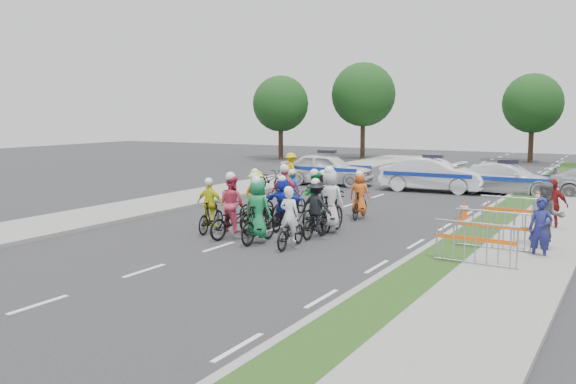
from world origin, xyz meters
The scene contains 35 objects.
ground centered at (0.00, 0.00, 0.00)m, with size 90.00×90.00×0.00m, color #28282B.
curb_right centered at (5.10, 5.00, 0.06)m, with size 0.20×60.00×0.12m, color gray.
grass_strip centered at (5.80, 5.00, 0.06)m, with size 1.20×60.00×0.11m, color #1F4014.
sidewalk_right centered at (7.60, 5.00, 0.07)m, with size 2.40×60.00×0.13m, color gray.
sidewalk_left centered at (-6.50, 5.00, 0.07)m, with size 3.00×60.00×0.13m, color gray.
rider_0 centered at (1.74, 0.89, 0.57)m, with size 0.72×1.71×1.70m.
rider_1 centered at (0.66, 0.98, 0.74)m, with size 0.80×1.82×1.91m.
rider_2 centered at (-0.41, 1.29, 0.72)m, with size 0.96×1.99×1.95m.
rider_3 centered at (-1.41, 1.59, 0.66)m, with size 0.90×1.67×1.70m.
rider_4 centered at (1.71, 2.56, 0.69)m, with size 0.99×1.74×1.76m.
rider_5 centered at (0.32, 3.03, 0.74)m, with size 1.40×1.67×1.73m.
rider_6 centered at (-0.57, 2.86, 0.59)m, with size 0.74×1.79×1.78m.
rider_7 centered at (1.77, 3.35, 0.79)m, with size 0.88×1.97×2.06m.
rider_8 centered at (0.87, 4.15, 0.69)m, with size 0.78×1.83×1.86m.
rider_9 centered at (-0.20, 4.11, 0.75)m, with size 1.00×1.88×1.97m.
rider_10 centered at (-1.47, 4.33, 0.69)m, with size 1.06×1.80×1.76m.
rider_11 centered at (0.60, 5.33, 0.73)m, with size 1.41×1.68×1.72m.
rider_12 centered at (-0.77, 5.67, 0.55)m, with size 0.65×1.66×1.66m.
rider_13 centered at (1.58, 6.16, 0.66)m, with size 0.74×1.63×1.67m.
police_car_0 centered at (-3.77, 14.73, 0.80)m, with size 1.88×4.67×1.59m, color white.
police_car_1 centered at (1.60, 14.71, 0.77)m, with size 1.63×4.69×1.54m, color white.
police_car_2 centered at (4.81, 15.43, 0.69)m, with size 1.93×4.74×1.38m, color white.
spectator_0 centered at (7.90, 2.60, 0.79)m, with size 0.58×0.38×1.59m, color navy.
spectator_1 centered at (7.90, 3.64, 0.93)m, with size 0.91×0.71×1.87m, color #58595D.
spectator_2 centered at (7.65, 6.85, 0.82)m, with size 0.96×0.40×1.63m, color maroon.
marshal_hiviz centered at (-5.19, 13.58, 0.82)m, with size 1.05×0.61×1.63m, color #D7BB0B.
barrier_0 centered at (6.70, 0.92, 0.56)m, with size 2.00×0.50×1.12m, color #A5A8AD, non-canonical shape.
barrier_1 centered at (6.70, 2.88, 0.56)m, with size 2.00×0.50×1.12m, color #A5A8AD, non-canonical shape.
barrier_2 centered at (6.70, 5.94, 0.56)m, with size 2.00×0.50×1.12m, color #A5A8AD, non-canonical shape.
cone_0 centered at (4.81, 7.54, 0.34)m, with size 0.40×0.40×0.70m.
cone_1 centered at (6.63, 11.85, 0.34)m, with size 0.40×0.40×0.70m.
parked_bike centered at (-5.15, 11.46, 0.50)m, with size 0.67×1.92×1.01m, color black.
tree_0 centered at (-14.00, 28.00, 4.19)m, with size 4.20×4.20×6.30m.
tree_3 centered at (-9.00, 32.00, 4.89)m, with size 4.90×4.90×7.35m.
tree_4 centered at (3.00, 34.00, 4.19)m, with size 4.20×4.20×6.30m.
Camera 1 is at (10.01, -14.12, 3.73)m, focal length 40.00 mm.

